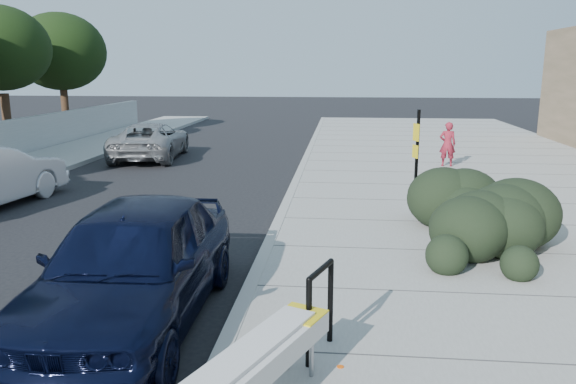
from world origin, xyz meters
name	(u,v)px	position (x,y,z in m)	size (l,w,h in m)	color
ground	(251,294)	(0.00, 0.00, 0.00)	(120.00, 120.00, 0.00)	black
sidewalk_near	(525,216)	(5.60, 5.00, 0.07)	(11.20, 50.00, 0.15)	gray
curb_near	(284,209)	(0.00, 5.00, 0.08)	(0.22, 50.00, 0.17)	#9E9E99
tree_far_f	(60,52)	(-12.50, 19.00, 4.19)	(4.40, 4.40, 6.07)	#332114
bench	(256,362)	(0.60, -3.24, 0.69)	(1.35, 2.26, 0.69)	gray
bike_rack	(320,302)	(1.15, -2.00, 0.79)	(0.29, 0.69, 1.06)	black
sign_post	(416,155)	(3.02, 4.64, 1.51)	(0.13, 0.27, 2.38)	black
hedge	(481,204)	(4.00, 2.59, 0.90)	(1.99, 3.98, 1.49)	black
sedan_navy	(133,264)	(-1.41, -1.12, 0.85)	(2.01, 4.98, 1.70)	black
suv_silver	(151,141)	(-6.00, 12.83, 0.69)	(2.28, 4.95, 1.38)	gray
pedestrian	(448,144)	(4.90, 11.28, 0.90)	(0.55, 0.36, 1.50)	maroon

